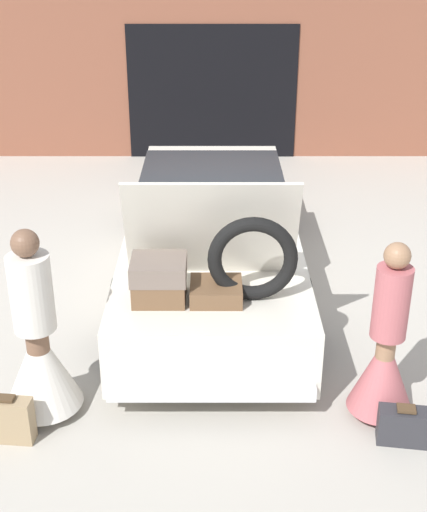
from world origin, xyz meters
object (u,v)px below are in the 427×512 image
Objects in this scene: person_left at (41,351)px; person_right at (387,357)px; suitcase_beside_right_person at (406,426)px; car at (214,234)px; suitcase_beside_left_person at (11,419)px.

person_left is 2.82m from person_right.
person_left is 3.88× the size of suitcase_beside_right_person.
car is at bearing 36.01° from person_right.
suitcase_beside_left_person reaches higher than suitcase_beside_right_person.
suitcase_beside_right_person is (0.12, -0.35, -0.41)m from person_right.
suitcase_beside_left_person is (-1.60, -2.77, -0.37)m from car.
car is 3.23× the size of person_right.
suitcase_beside_right_person is at bearing -155.50° from person_right.
car is 12.26× the size of suitcase_beside_left_person.
car is 3.21m from suitcase_beside_right_person.
person_left is at bearing -120.45° from car.
suitcase_beside_left_person is 3.13m from suitcase_beside_right_person.
car is 3.22m from suitcase_beside_left_person.
person_right is (2.82, -0.05, -0.03)m from person_left.
car is 11.89× the size of suitcase_beside_right_person.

